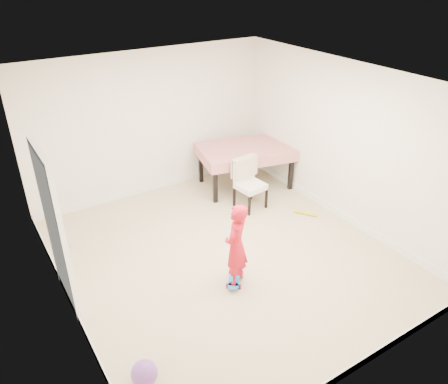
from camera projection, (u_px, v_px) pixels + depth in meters
ground at (226, 255)px, 6.53m from camera, size 5.00×5.00×0.00m
ceiling at (226, 83)px, 5.30m from camera, size 4.50×5.00×0.04m
wall_back at (151, 124)px, 7.75m from camera, size 4.50×0.04×2.60m
wall_front at (369, 278)px, 4.07m from camera, size 4.50×0.04×2.60m
wall_left at (57, 225)px, 4.86m from camera, size 0.04×5.00×2.60m
wall_right at (343, 144)px, 6.96m from camera, size 0.04×5.00×2.60m
door at (56, 233)px, 5.21m from camera, size 0.11×0.94×2.11m
baseboard_back at (156, 186)px, 8.35m from camera, size 4.50×0.02×0.12m
baseboard_front at (351, 369)px, 4.65m from camera, size 4.50×0.02×0.12m
baseboard_left at (75, 309)px, 5.44m from camera, size 0.02×5.00×0.12m
baseboard_right at (334, 210)px, 7.55m from camera, size 0.02×5.00×0.12m
dining_table at (245, 166)px, 8.32m from camera, size 1.89×1.41×0.80m
dining_chair at (251, 184)px, 7.56m from camera, size 0.56×0.63×0.91m
skateboard at (235, 278)px, 5.99m from camera, size 0.51×0.55×0.08m
child at (236, 248)px, 5.66m from camera, size 0.52×0.48×1.20m
balloon at (144, 373)px, 4.51m from camera, size 0.28×0.28×0.28m
foam_toy at (305, 213)px, 7.53m from camera, size 0.28×0.36×0.06m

